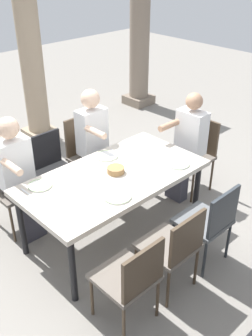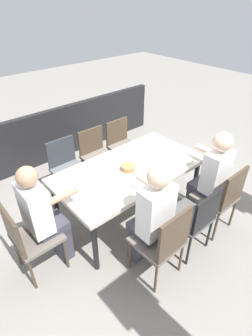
# 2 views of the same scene
# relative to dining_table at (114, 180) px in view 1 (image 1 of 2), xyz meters

# --- Properties ---
(ground_plane) EXTENTS (16.00, 16.00, 0.00)m
(ground_plane) POSITION_rel_dining_table_xyz_m (0.00, 0.00, -0.69)
(ground_plane) COLOR gray
(dining_table) EXTENTS (1.84, 0.98, 0.75)m
(dining_table) POSITION_rel_dining_table_xyz_m (0.00, 0.00, 0.00)
(dining_table) COLOR beige
(dining_table) RESTS_ON ground
(chair_west_north) EXTENTS (0.44, 0.44, 0.93)m
(chair_west_north) POSITION_rel_dining_table_xyz_m (-0.64, 0.91, -0.15)
(chair_west_north) COLOR #6A6158
(chair_west_north) RESTS_ON ground
(chair_west_south) EXTENTS (0.44, 0.44, 0.85)m
(chair_west_south) POSITION_rel_dining_table_xyz_m (-0.64, -0.90, -0.19)
(chair_west_south) COLOR #6A6158
(chair_west_south) RESTS_ON ground
(chair_mid_north) EXTENTS (0.44, 0.44, 0.88)m
(chair_mid_north) POSITION_rel_dining_table_xyz_m (-0.13, 0.91, -0.17)
(chair_mid_north) COLOR #4F4F50
(chair_mid_north) RESTS_ON ground
(chair_mid_south) EXTENTS (0.44, 0.44, 0.85)m
(chair_mid_south) POSITION_rel_dining_table_xyz_m (-0.13, -0.90, -0.18)
(chair_mid_south) COLOR #6A6158
(chair_mid_south) RESTS_ON ground
(chair_east_north) EXTENTS (0.44, 0.44, 0.94)m
(chair_east_north) POSITION_rel_dining_table_xyz_m (0.37, 0.91, -0.16)
(chair_east_north) COLOR #6A6158
(chair_east_north) RESTS_ON ground
(chair_east_south) EXTENTS (0.44, 0.44, 0.86)m
(chair_east_south) POSITION_rel_dining_table_xyz_m (0.37, -0.90, -0.18)
(chair_east_south) COLOR #5B5E61
(chair_east_south) RESTS_ON ground
(chair_head_east) EXTENTS (0.44, 0.44, 0.91)m
(chair_head_east) POSITION_rel_dining_table_xyz_m (1.34, 0.00, -0.16)
(chair_head_east) COLOR #6A6158
(chair_head_east) RESTS_ON ground
(diner_woman_green) EXTENTS (0.49, 0.35, 1.29)m
(diner_woman_green) POSITION_rel_dining_table_xyz_m (1.14, 0.00, -0.00)
(diner_woman_green) COLOR #3F3F4C
(diner_woman_green) RESTS_ON ground
(diner_man_white) EXTENTS (0.35, 0.50, 1.30)m
(diner_man_white) POSITION_rel_dining_table_xyz_m (-0.64, 0.71, 0.02)
(diner_man_white) COLOR #3F3F4C
(diner_man_white) RESTS_ON ground
(diner_guest_third) EXTENTS (0.35, 0.50, 1.33)m
(diner_guest_third) POSITION_rel_dining_table_xyz_m (0.37, 0.72, 0.03)
(diner_guest_third) COLOR #3F3F4C
(diner_guest_third) RESTS_ON ground
(stone_column_centre) EXTENTS (0.44, 0.44, 2.83)m
(stone_column_centre) POSITION_rel_dining_table_xyz_m (0.73, 2.56, 0.71)
(stone_column_centre) COLOR tan
(stone_column_centre) RESTS_ON ground
(stone_column_far) EXTENTS (0.46, 0.46, 2.78)m
(stone_column_far) POSITION_rel_dining_table_xyz_m (2.95, 2.56, 0.68)
(stone_column_far) COLOR gray
(stone_column_far) RESTS_ON ground
(plate_0) EXTENTS (0.23, 0.23, 0.02)m
(plate_0) POSITION_rel_dining_table_xyz_m (-0.63, 0.32, 0.07)
(plate_0) COLOR white
(plate_0) RESTS_ON dining_table
(fork_0) EXTENTS (0.02, 0.17, 0.01)m
(fork_0) POSITION_rel_dining_table_xyz_m (-0.78, 0.32, 0.07)
(fork_0) COLOR silver
(fork_0) RESTS_ON dining_table
(spoon_0) EXTENTS (0.02, 0.17, 0.01)m
(spoon_0) POSITION_rel_dining_table_xyz_m (-0.48, 0.32, 0.07)
(spoon_0) COLOR silver
(spoon_0) RESTS_ON dining_table
(plate_1) EXTENTS (0.26, 0.26, 0.02)m
(plate_1) POSITION_rel_dining_table_xyz_m (-0.23, -0.31, 0.07)
(plate_1) COLOR white
(plate_1) RESTS_ON dining_table
(fork_1) EXTENTS (0.03, 0.17, 0.01)m
(fork_1) POSITION_rel_dining_table_xyz_m (-0.38, -0.31, 0.07)
(fork_1) COLOR silver
(fork_1) RESTS_ON dining_table
(spoon_1) EXTENTS (0.03, 0.17, 0.01)m
(spoon_1) POSITION_rel_dining_table_xyz_m (-0.08, -0.31, 0.07)
(spoon_1) COLOR silver
(spoon_1) RESTS_ON dining_table
(plate_2) EXTENTS (0.24, 0.24, 0.02)m
(plate_2) POSITION_rel_dining_table_xyz_m (0.19, 0.32, 0.07)
(plate_2) COLOR white
(plate_2) RESTS_ON dining_table
(fork_2) EXTENTS (0.02, 0.17, 0.01)m
(fork_2) POSITION_rel_dining_table_xyz_m (0.04, 0.32, 0.07)
(fork_2) COLOR silver
(fork_2) RESTS_ON dining_table
(spoon_2) EXTENTS (0.04, 0.17, 0.01)m
(spoon_2) POSITION_rel_dining_table_xyz_m (0.34, 0.32, 0.07)
(spoon_2) COLOR silver
(spoon_2) RESTS_ON dining_table
(plate_3) EXTENTS (0.24, 0.24, 0.02)m
(plate_3) POSITION_rel_dining_table_xyz_m (0.61, -0.31, 0.07)
(plate_3) COLOR white
(plate_3) RESTS_ON dining_table
(fork_3) EXTENTS (0.03, 0.17, 0.01)m
(fork_3) POSITION_rel_dining_table_xyz_m (0.46, -0.31, 0.07)
(fork_3) COLOR silver
(fork_3) RESTS_ON dining_table
(spoon_3) EXTENTS (0.03, 0.17, 0.01)m
(spoon_3) POSITION_rel_dining_table_xyz_m (0.76, -0.31, 0.07)
(spoon_3) COLOR silver
(spoon_3) RESTS_ON dining_table
(bread_basket) EXTENTS (0.17, 0.17, 0.06)m
(bread_basket) POSITION_rel_dining_table_xyz_m (0.04, 0.02, 0.09)
(bread_basket) COLOR #9E7547
(bread_basket) RESTS_ON dining_table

